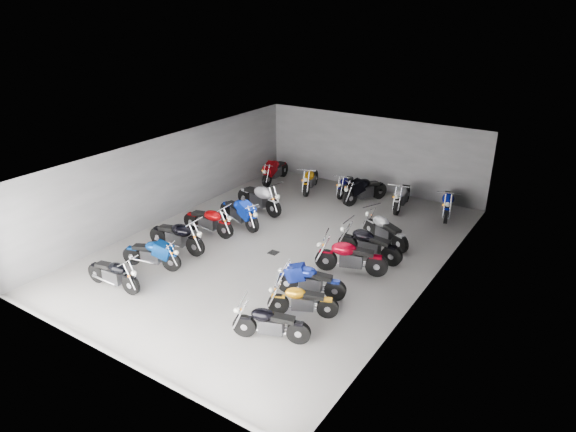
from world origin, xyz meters
The scene contains 24 objects.
ground centered at (0.00, 0.00, 0.00)m, with size 14.00×14.00×0.00m, color gray.
wall_back centered at (0.00, 7.00, 1.60)m, with size 10.00×0.10×3.20m, color gray.
wall_left centered at (-5.00, 0.00, 1.60)m, with size 0.10×14.00×3.20m, color gray.
wall_right centered at (5.00, 0.00, 1.60)m, with size 0.10×14.00×3.20m, color gray.
ceiling centered at (0.00, 0.00, 3.22)m, with size 10.00×14.00×0.04m, color black.
drain_grate centered at (0.00, -0.50, 0.01)m, with size 0.32×0.32×0.01m, color black.
motorcycle_left_a centered at (-2.58, -4.87, 0.48)m, with size 1.99×0.42×0.87m.
motorcycle_left_b centered at (-2.57, -3.40, 0.48)m, with size 1.97×0.66×0.88m.
motorcycle_left_c centered at (-2.75, -2.12, 0.54)m, with size 2.24×0.48×0.98m.
motorcycle_left_d centered at (-2.75, -0.55, 0.51)m, with size 2.14×0.44×0.94m.
motorcycle_left_e centered at (-2.28, 0.61, 0.54)m, with size 2.19×0.74×0.98m.
motorcycle_left_f centered at (-2.49, 2.14, 0.57)m, with size 2.36×0.67×1.05m.
motorcycle_right_a centered at (2.60, -4.39, 0.47)m, with size 1.88×0.84×0.87m.
motorcycle_right_b centered at (2.70, -3.07, 0.46)m, with size 1.77×0.91×0.83m.
motorcycle_right_c centered at (2.38, -2.12, 0.49)m, with size 1.98×0.69×0.89m.
motorcycle_right_d centered at (2.72, -0.31, 0.54)m, with size 2.17×0.87×0.99m.
motorcycle_right_e centered at (2.81, 0.82, 0.53)m, with size 2.21×0.43×0.97m.
motorcycle_right_f centered at (2.79, 2.13, 0.51)m, with size 2.00×1.01×0.94m.
motorcycle_back_a centered at (-4.00, 5.40, 0.53)m, with size 0.50×2.23×0.98m.
motorcycle_back_b centered at (-2.03, 5.27, 0.52)m, with size 0.76×2.10×0.95m.
motorcycle_back_c centered at (-0.53, 5.68, 0.44)m, with size 0.45×1.85×0.81m.
motorcycle_back_d centered at (0.54, 5.28, 0.54)m, with size 1.07×2.11×0.99m.
motorcycle_back_e centered at (2.08, 5.51, 0.53)m, with size 0.53×2.21×0.97m.
motorcycle_back_f centered at (3.83, 5.75, 0.53)m, with size 0.73×2.19×0.98m.
Camera 1 is at (8.72, -12.93, 7.82)m, focal length 32.00 mm.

